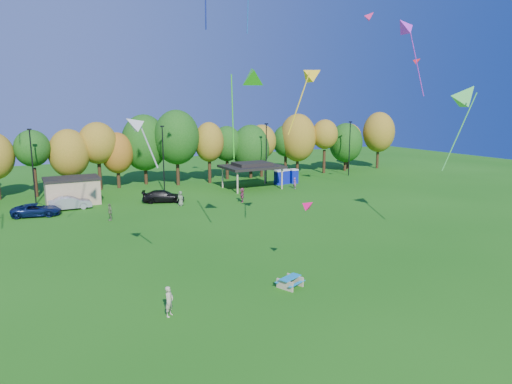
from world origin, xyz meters
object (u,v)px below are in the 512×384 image
kite_flyer (169,301)px  car_c (36,210)px  car_b (70,203)px  car_d (163,196)px  porta_potties (286,177)px  picnic_table (290,281)px

kite_flyer → car_c: 30.22m
car_b → car_d: (10.62, -1.12, -0.02)m
kite_flyer → car_b: 31.48m
porta_potties → car_d: porta_potties is taller
car_c → kite_flyer: bearing=-156.3°
car_b → picnic_table: bearing=-161.4°
car_b → car_d: 10.68m
picnic_table → car_b: bearing=86.4°
kite_flyer → car_c: (-5.57, 29.70, -0.20)m
kite_flyer → car_c: size_ratio=0.36×
kite_flyer → porta_potties: bearing=7.5°
picnic_table → kite_flyer: size_ratio=1.12×
porta_potties → car_b: bearing=-174.3°
porta_potties → car_b: size_ratio=0.81×
porta_potties → picnic_table: bearing=-121.1°
porta_potties → car_d: size_ratio=0.74×
kite_flyer → car_d: bearing=31.5°
car_b → car_d: size_ratio=0.91×
car_b → car_c: (-3.61, -1.72, -0.07)m
car_b → car_c: bearing=115.7°
porta_potties → picnic_table: size_ratio=1.88×
kite_flyer → car_c: bearing=58.1°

